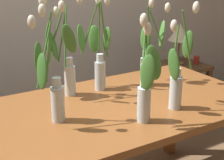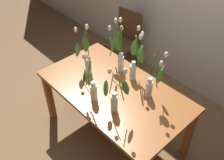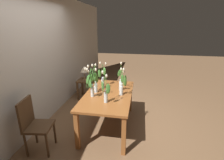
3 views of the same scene
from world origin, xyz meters
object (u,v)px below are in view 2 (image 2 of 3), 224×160
object	(u,v)px
tulip_vase_4	(86,59)
dining_chair	(125,38)
tulip_vase_2	(91,87)
tulip_vase_3	(118,51)
dining_table	(114,95)
tulip_vase_1	(153,83)
tulip_vase_0	(115,98)
tulip_vase_5	(135,62)

from	to	relation	value
tulip_vase_4	dining_chair	bearing A→B (deg)	113.46
tulip_vase_2	tulip_vase_4	size ratio (longest dim) A/B	0.95
tulip_vase_2	tulip_vase_3	bearing A→B (deg)	109.67
tulip_vase_3	tulip_vase_2	bearing A→B (deg)	-70.33
dining_table	tulip_vase_1	world-z (taller)	tulip_vase_1
tulip_vase_0	tulip_vase_2	size ratio (longest dim) A/B	1.03
dining_table	tulip_vase_3	world-z (taller)	tulip_vase_3
tulip_vase_2	tulip_vase_5	xyz separation A→B (m)	(0.05, 0.56, 0.03)
tulip_vase_4	tulip_vase_5	distance (m)	0.53
tulip_vase_1	tulip_vase_2	bearing A→B (deg)	-128.18
tulip_vase_2	dining_chair	distance (m)	1.63
tulip_vase_0	tulip_vase_1	size ratio (longest dim) A/B	1.05
tulip_vase_1	tulip_vase_0	bearing A→B (deg)	-105.01
dining_table	tulip_vase_2	size ratio (longest dim) A/B	2.91
tulip_vase_0	tulip_vase_4	size ratio (longest dim) A/B	0.98
tulip_vase_2	tulip_vase_3	distance (m)	0.58
tulip_vase_0	tulip_vase_4	distance (m)	0.66
tulip_vase_0	dining_chair	distance (m)	1.73
tulip_vase_1	tulip_vase_5	bearing A→B (deg)	163.53
dining_table	tulip_vase_1	xyz separation A→B (m)	(0.34, 0.19, 0.27)
tulip_vase_1	tulip_vase_3	world-z (taller)	tulip_vase_3
tulip_vase_0	tulip_vase_4	world-z (taller)	tulip_vase_4
tulip_vase_4	tulip_vase_3	bearing A→B (deg)	58.54
tulip_vase_2	tulip_vase_4	world-z (taller)	tulip_vase_4
dining_table	tulip_vase_5	world-z (taller)	tulip_vase_5
tulip_vase_0	tulip_vase_3	size ratio (longest dim) A/B	0.97
tulip_vase_0	tulip_vase_3	xyz separation A→B (m)	(-0.45, 0.48, 0.06)
tulip_vase_5	dining_chair	bearing A→B (deg)	139.36
tulip_vase_0	tulip_vase_4	xyz separation A→B (m)	(-0.64, 0.18, 0.00)
tulip_vase_0	tulip_vase_1	xyz separation A→B (m)	(0.11, 0.40, 0.00)
tulip_vase_1	tulip_vase_4	distance (m)	0.78
tulip_vase_4	tulip_vase_2	bearing A→B (deg)	-32.60
tulip_vase_3	dining_table	bearing A→B (deg)	-50.47
dining_chair	dining_table	bearing A→B (deg)	-50.19
dining_table	tulip_vase_4	size ratio (longest dim) A/B	2.76
tulip_vase_0	dining_chair	bearing A→B (deg)	131.24
tulip_vase_5	dining_chair	world-z (taller)	tulip_vase_5
tulip_vase_4	dining_chair	size ratio (longest dim) A/B	0.62
dining_table	dining_chair	xyz separation A→B (m)	(-0.88, 1.06, -0.12)
tulip_vase_3	dining_chair	distance (m)	1.12
tulip_vase_0	tulip_vase_5	xyz separation A→B (m)	(-0.21, 0.50, 0.03)
tulip_vase_0	tulip_vase_2	bearing A→B (deg)	-166.08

